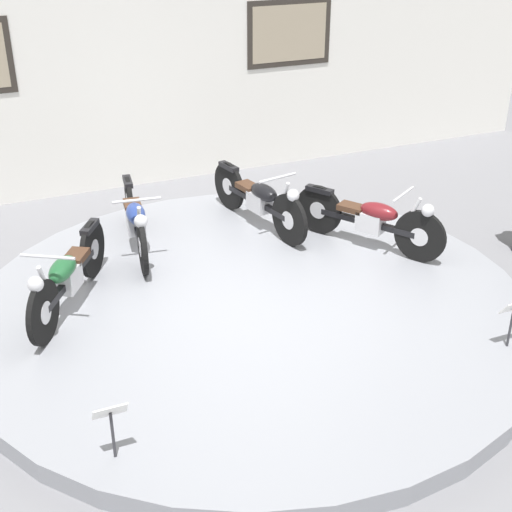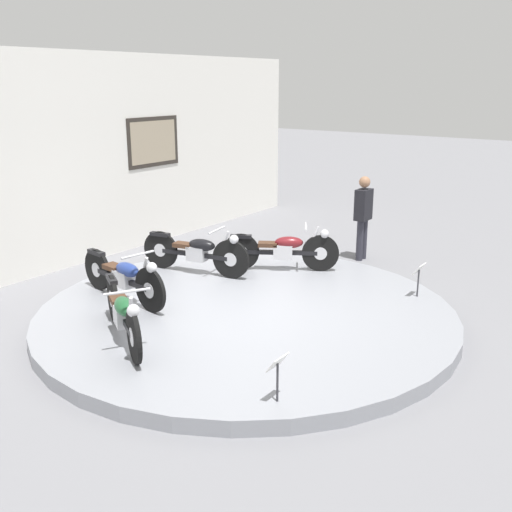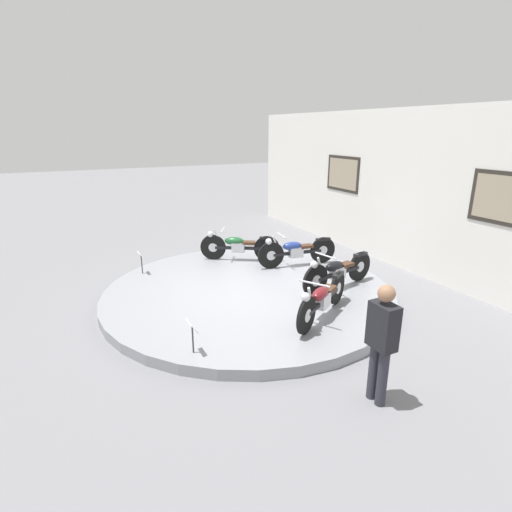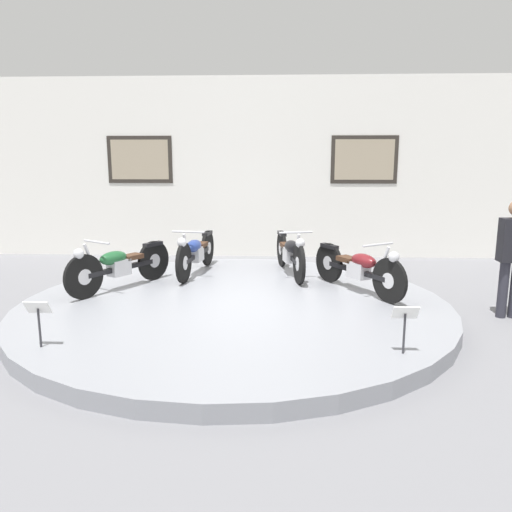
# 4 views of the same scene
# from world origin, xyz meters

# --- Properties ---
(ground_plane) EXTENTS (60.00, 60.00, 0.00)m
(ground_plane) POSITION_xyz_m (0.00, 0.00, 0.00)
(ground_plane) COLOR slate
(display_platform) EXTENTS (5.91, 5.91, 0.19)m
(display_platform) POSITION_xyz_m (0.00, 0.00, 0.09)
(display_platform) COLOR gray
(display_platform) RESTS_ON ground_plane
(back_wall) EXTENTS (14.00, 0.22, 3.83)m
(back_wall) POSITION_xyz_m (0.00, 4.26, 1.91)
(back_wall) COLOR white
(back_wall) RESTS_ON ground_plane
(motorcycle_green) EXTENTS (1.08, 1.73, 0.80)m
(motorcycle_green) POSITION_xyz_m (-1.79, 0.56, 0.57)
(motorcycle_green) COLOR black
(motorcycle_green) RESTS_ON display_platform
(motorcycle_blue) EXTENTS (0.54, 1.98, 0.80)m
(motorcycle_blue) POSITION_xyz_m (-0.80, 1.63, 0.58)
(motorcycle_blue) COLOR black
(motorcycle_blue) RESTS_ON display_platform
(motorcycle_black) EXTENTS (0.57, 1.97, 0.80)m
(motorcycle_black) POSITION_xyz_m (0.81, 1.63, 0.58)
(motorcycle_black) COLOR black
(motorcycle_black) RESTS_ON display_platform
(motorcycle_maroon) EXTENTS (1.09, 1.71, 0.79)m
(motorcycle_maroon) POSITION_xyz_m (1.79, 0.56, 0.57)
(motorcycle_maroon) COLOR black
(motorcycle_maroon) RESTS_ON display_platform
(info_placard_front_left) EXTENTS (0.26, 0.11, 0.51)m
(info_placard_front_left) POSITION_xyz_m (-1.89, -1.80, 0.56)
(info_placard_front_left) COLOR #333338
(info_placard_front_left) RESTS_ON display_platform
(info_placard_front_centre) EXTENTS (0.26, 0.11, 0.51)m
(info_placard_front_centre) POSITION_xyz_m (1.89, -1.80, 0.56)
(info_placard_front_centre) COLOR #333338
(info_placard_front_centre) RESTS_ON display_platform
(visitor_standing) EXTENTS (0.36, 0.22, 1.60)m
(visitor_standing) POSITION_xyz_m (3.74, 0.04, 0.90)
(visitor_standing) COLOR #2D2D38
(visitor_standing) RESTS_ON ground_plane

